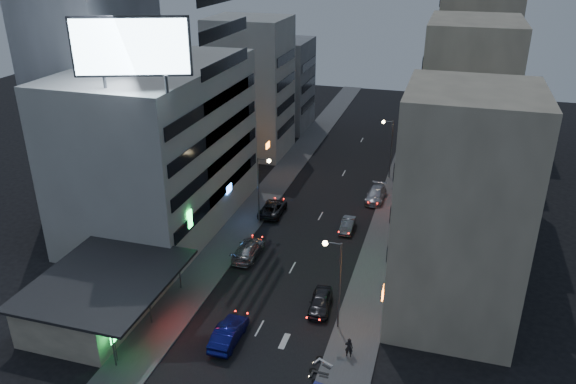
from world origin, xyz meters
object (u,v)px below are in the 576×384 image
at_px(road_car_silver, 248,249).
at_px(scooter_blue, 332,381).
at_px(parked_car_right_near, 320,302).
at_px(scooter_black_b, 330,368).
at_px(parked_car_right_mid, 348,225).
at_px(person, 349,347).
at_px(parked_car_left, 273,208).
at_px(parked_car_right_far, 376,195).
at_px(road_car_blue, 229,333).
at_px(scooter_silver_b, 334,359).

distance_m(road_car_silver, scooter_blue, 20.13).
relative_size(parked_car_right_near, scooter_black_b, 2.26).
height_order(parked_car_right_mid, road_car_silver, road_car_silver).
height_order(person, scooter_blue, person).
distance_m(parked_car_right_mid, parked_car_left, 9.47).
height_order(parked_car_right_far, person, person).
bearing_deg(road_car_silver, parked_car_right_near, 142.94).
xyz_separation_m(parked_car_right_near, scooter_blue, (3.05, -9.17, -0.04)).
xyz_separation_m(parked_car_right_far, road_car_silver, (-10.60, -17.43, 0.04)).
bearing_deg(road_car_blue, scooter_silver_b, 176.54).
xyz_separation_m(road_car_blue, scooter_black_b, (8.71, -1.48, -0.10)).
bearing_deg(person, parked_car_right_far, -86.14).
height_order(parked_car_right_near, parked_car_right_mid, parked_car_right_near).
distance_m(parked_car_left, parked_car_right_far, 13.37).
distance_m(parked_car_right_near, parked_car_right_mid, 15.29).
height_order(parked_car_right_near, road_car_blue, road_car_blue).
bearing_deg(scooter_black_b, parked_car_right_near, 21.16).
xyz_separation_m(parked_car_left, scooter_silver_b, (12.60, -23.83, -0.01)).
xyz_separation_m(parked_car_right_near, parked_car_right_far, (1.32, 24.18, 0.01)).
bearing_deg(person, parked_car_left, -59.51).
relative_size(parked_car_right_near, parked_car_right_mid, 1.14).
bearing_deg(scooter_blue, parked_car_right_near, 29.72).
bearing_deg(parked_car_right_near, scooter_blue, -76.22).
xyz_separation_m(road_car_blue, scooter_blue, (9.15, -2.77, -0.10)).
bearing_deg(parked_car_right_mid, scooter_black_b, -83.17).
xyz_separation_m(parked_car_right_near, person, (3.60, -5.55, 0.21)).
relative_size(parked_car_right_mid, scooter_silver_b, 1.91).
xyz_separation_m(parked_car_right_near, parked_car_left, (-9.88, 16.88, -0.01)).
bearing_deg(road_car_blue, parked_car_left, -80.70).
bearing_deg(scooter_black_b, person, -20.03).
relative_size(road_car_blue, road_car_silver, 0.89).
distance_m(scooter_blue, scooter_silver_b, 2.24).
bearing_deg(parked_car_right_far, road_car_blue, -102.25).
bearing_deg(parked_car_right_far, road_car_silver, -119.92).
relative_size(road_car_silver, scooter_blue, 2.85).
distance_m(parked_car_right_mid, scooter_black_b, 23.38).
relative_size(parked_car_left, road_car_blue, 1.09).
height_order(parked_car_right_mid, parked_car_left, parked_car_left).
height_order(road_car_blue, scooter_blue, road_car_blue).
relative_size(road_car_silver, person, 3.29).
distance_m(scooter_blue, scooter_black_b, 1.36).
xyz_separation_m(parked_car_right_mid, scooter_blue, (3.60, -24.45, 0.08)).
bearing_deg(scooter_black_b, parked_car_right_mid, 10.60).
relative_size(road_car_silver, scooter_silver_b, 2.74).
bearing_deg(parked_car_right_mid, scooter_silver_b, -82.57).
xyz_separation_m(parked_car_right_far, road_car_blue, (-7.42, -30.59, 0.05)).
xyz_separation_m(scooter_blue, scooter_black_b, (-0.44, 1.28, 0.00)).
xyz_separation_m(parked_car_left, road_car_blue, (3.78, -23.29, 0.07)).
height_order(road_car_silver, person, person).
bearing_deg(parked_car_right_mid, scooter_blue, -82.55).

